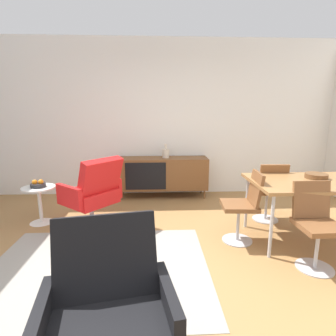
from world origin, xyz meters
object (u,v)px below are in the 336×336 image
Objects in this scene: sideboard at (163,173)px; wooden_bowl_on_table at (316,176)px; dining_table at (319,184)px; fruit_bowl at (38,184)px; side_table_round at (40,201)px; vase_cobalt at (166,153)px; dining_chair_back_left at (269,190)px; lounge_chair_red at (93,191)px; armchair_black_shell at (108,308)px; dining_chair_near_window at (244,204)px; dining_chair_front_left at (316,222)px.

sideboard is 6.15× the size of wooden_bowl_on_table.
dining_table is 3.61m from fruit_bowl.
side_table_round is at bearing 169.33° from dining_table.
side_table_round is (-1.80, -1.10, -0.48)m from vase_cobalt.
vase_cobalt is 2.16m from side_table_round.
lounge_chair_red is at bearing 178.89° from dining_chair_back_left.
sideboard is 1.69× the size of lounge_chair_red.
armchair_black_shell reaches higher than dining_chair_back_left.
side_table_round is at bearing 165.79° from dining_chair_near_window.
lounge_chair_red is at bearing 154.44° from dining_chair_front_left.
dining_chair_back_left is 0.90× the size of armchair_black_shell.
dining_table is at bearing 36.87° from armchair_black_shell.
wooden_bowl_on_table is 0.27× the size of lounge_chair_red.
side_table_round is 2.60× the size of fruit_bowl.
wooden_bowl_on_table is 0.50× the size of side_table_round.
dining_chair_near_window reaches higher than wooden_bowl_on_table.
dining_chair_near_window is (-0.91, -0.12, -0.30)m from wooden_bowl_on_table.
dining_chair_back_left reaches higher than dining_table.
wooden_bowl_on_table is 0.83m from dining_chair_front_left.
lounge_chair_red reaches higher than dining_table.
sideboard is 1.00× the size of dining_table.
lounge_chair_red is (-1.04, -1.16, -0.34)m from vase_cobalt.
dining_chair_back_left is 0.90× the size of lounge_chair_red.
dining_chair_near_window reaches higher than side_table_round.
dining_chair_back_left is (1.40, -1.21, -0.34)m from vase_cobalt.
lounge_chair_red is at bearing 104.35° from armchair_black_shell.
dining_table reaches higher than sideboard.
dining_chair_front_left reaches higher than wooden_bowl_on_table.
lounge_chair_red is at bearing 162.16° from dining_chair_near_window.
fruit_bowl is at bearing 165.81° from dining_chair_near_window.
vase_cobalt is 0.29× the size of dining_chair_near_window.
armchair_black_shell reaches higher than dining_chair_front_left.
wooden_bowl_on_table is at bearing 61.07° from dining_chair_front_left.
vase_cobalt is at bearing 121.00° from dining_chair_front_left.
side_table_round is at bearing -147.79° from sideboard.
vase_cobalt is 0.95× the size of wooden_bowl_on_table.
lounge_chair_red reaches higher than sideboard.
side_table_round is at bearing 171.20° from wooden_bowl_on_table.
armchair_black_shell is at bearing -97.64° from vase_cobalt.
wooden_bowl_on_table reaches higher than dining_table.
dining_table is 1.69× the size of lounge_chair_red.
lounge_chair_red is (-2.79, 0.61, -0.23)m from dining_table.
vase_cobalt reaches higher than dining_chair_near_window.
dining_chair_near_window is at bearing -17.84° from lounge_chair_red.
fruit_bowl is at bearing -83.31° from side_table_round.
dining_table is 0.70m from dining_chair_back_left.
lounge_chair_red is at bearing -4.70° from side_table_round.
dining_table is 3.08× the size of side_table_round.
dining_table is at bearing 0.30° from dining_chair_near_window.
lounge_chair_red reaches higher than side_table_round.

